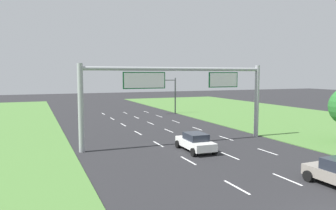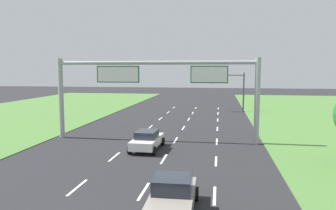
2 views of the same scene
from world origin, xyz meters
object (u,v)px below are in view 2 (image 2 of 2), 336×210
object	(u,v)px
sign_gantry	(155,83)
traffic_light_mast	(230,85)
car_lead_silver	(173,195)
car_near_red	(147,140)

from	to	relation	value
sign_gantry	traffic_light_mast	bearing A→B (deg)	71.79
sign_gantry	traffic_light_mast	size ratio (longest dim) A/B	3.08
car_lead_silver	sign_gantry	distance (m)	14.76
car_near_red	traffic_light_mast	size ratio (longest dim) A/B	0.76
car_near_red	car_lead_silver	world-z (taller)	car_lead_silver
traffic_light_mast	sign_gantry	bearing A→B (deg)	-108.21
car_near_red	car_lead_silver	distance (m)	11.13
car_near_red	sign_gantry	xyz separation A→B (m)	(0.02, 3.17, 4.16)
car_lead_silver	traffic_light_mast	size ratio (longest dim) A/B	0.72
car_near_red	sign_gantry	bearing A→B (deg)	91.42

